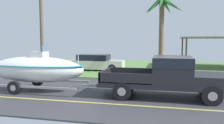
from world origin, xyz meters
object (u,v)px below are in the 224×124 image
(pickup_truck_towing, at_px, (171,75))
(palm_tree_near_right, at_px, (162,13))
(carport_awning, at_px, (223,38))
(parked_sedan_near, at_px, (96,63))
(utility_pole, at_px, (41,21))
(boat_on_trailer, at_px, (35,69))

(pickup_truck_towing, height_order, palm_tree_near_right, palm_tree_near_right)
(pickup_truck_towing, relative_size, carport_awning, 0.79)
(parked_sedan_near, distance_m, palm_tree_near_right, 6.79)
(pickup_truck_towing, bearing_deg, utility_pole, 153.06)
(pickup_truck_towing, xyz_separation_m, palm_tree_near_right, (-0.61, 7.18, 3.57))
(parked_sedan_near, height_order, carport_awning, carport_awning)
(carport_awning, bearing_deg, palm_tree_near_right, -137.68)
(parked_sedan_near, bearing_deg, palm_tree_near_right, -9.86)
(boat_on_trailer, bearing_deg, pickup_truck_towing, 0.00)
(carport_awning, bearing_deg, boat_on_trailer, -133.80)
(utility_pole, bearing_deg, parked_sedan_near, 50.01)
(palm_tree_near_right, bearing_deg, utility_pole, -162.88)
(boat_on_trailer, distance_m, parked_sedan_near, 8.17)
(pickup_truck_towing, distance_m, utility_pole, 10.54)
(pickup_truck_towing, relative_size, parked_sedan_near, 1.25)
(boat_on_trailer, bearing_deg, utility_pole, 115.77)
(boat_on_trailer, relative_size, parked_sedan_near, 1.40)
(pickup_truck_towing, distance_m, palm_tree_near_right, 8.04)
(pickup_truck_towing, bearing_deg, palm_tree_near_right, 94.87)
(palm_tree_near_right, xyz_separation_m, utility_pole, (-8.41, -2.59, -0.64))
(parked_sedan_near, bearing_deg, boat_on_trailer, -95.30)
(boat_on_trailer, height_order, utility_pole, utility_pole)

